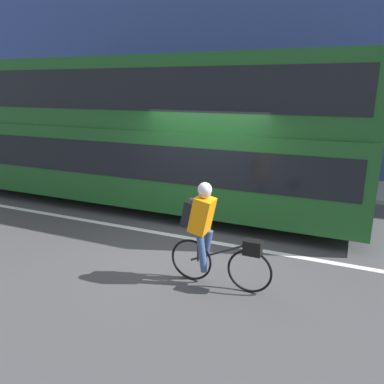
{
  "coord_description": "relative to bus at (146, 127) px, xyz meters",
  "views": [
    {
      "loc": [
        2.7,
        -6.26,
        2.96
      ],
      "look_at": [
        -0.07,
        0.07,
        1.0
      ],
      "focal_mm": 35.0,
      "sensor_mm": 36.0,
      "label": 1
    }
  ],
  "objects": [
    {
      "name": "street_sign_post",
      "position": [
        -0.22,
        3.38,
        -0.34
      ],
      "size": [
        0.36,
        0.09,
        2.79
      ],
      "color": "#59595B",
      "rests_on": "sidewalk_curb"
    },
    {
      "name": "building_facade",
      "position": [
        2.08,
        4.8,
        2.44
      ],
      "size": [
        60.0,
        0.3,
        8.86
      ],
      "color": "#33478C",
      "rests_on": "ground_plane"
    },
    {
      "name": "sidewalk_curb",
      "position": [
        2.08,
        3.5,
        -1.94
      ],
      "size": [
        60.0,
        2.3,
        0.1
      ],
      "color": "gray",
      "rests_on": "ground_plane"
    },
    {
      "name": "bus",
      "position": [
        0.0,
        0.0,
        0.0
      ],
      "size": [
        10.43,
        2.56,
        3.58
      ],
      "color": "black",
      "rests_on": "ground_plane"
    },
    {
      "name": "cyclist_on_bike",
      "position": [
        2.92,
        -3.19,
        -1.12
      ],
      "size": [
        1.62,
        0.32,
        1.62
      ],
      "color": "black",
      "rests_on": "ground_plane"
    },
    {
      "name": "ground_plane",
      "position": [
        2.08,
        -1.82,
        -1.99
      ],
      "size": [
        80.0,
        80.0,
        0.0
      ],
      "primitive_type": "plane",
      "color": "#424244"
    },
    {
      "name": "road_center_line",
      "position": [
        2.08,
        -1.69,
        -1.98
      ],
      "size": [
        50.0,
        0.14,
        0.01
      ],
      "primitive_type": "cube",
      "color": "silver",
      "rests_on": "ground_plane"
    }
  ]
}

